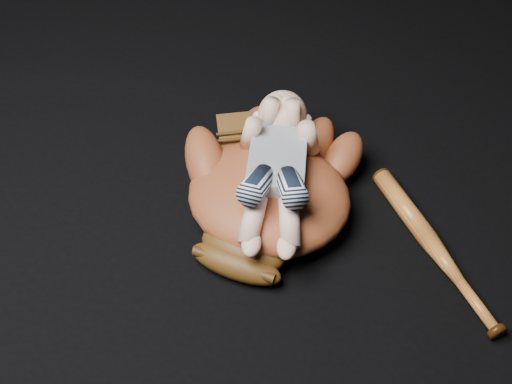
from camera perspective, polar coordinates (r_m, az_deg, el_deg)
baseball_glove at (r=1.30m, az=1.17°, el=0.17°), size 0.52×0.57×0.15m
newborn_baby at (r=1.26m, az=1.81°, el=2.15°), size 0.21×0.41×0.16m
baseball_bat at (r=1.32m, az=15.59°, el=-4.79°), size 0.25×0.39×0.04m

